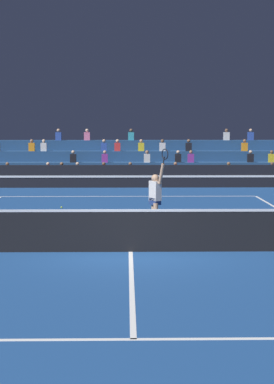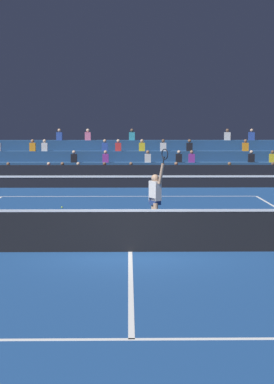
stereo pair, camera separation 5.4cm
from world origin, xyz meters
name	(u,v)px [view 1 (the left image)]	position (x,y,z in m)	size (l,w,h in m)	color
ground_plane	(131,252)	(0.00, 0.00, 0.00)	(120.00, 120.00, 0.00)	navy
court_lines	(131,252)	(0.00, 0.00, 0.00)	(11.10, 23.90, 0.01)	white
tennis_net	(131,230)	(0.00, 0.00, 0.54)	(12.00, 0.10, 1.10)	black
sponsor_banner_wall	(129,176)	(0.00, 15.73, 0.55)	(18.00, 0.26, 1.10)	black
bleacher_stand	(128,166)	(0.00, 18.89, 0.83)	(17.73, 3.80, 2.83)	navy
tennis_player	(155,200)	(0.73, 2.58, 0.99)	(0.54, 0.82, 2.49)	tan
tennis_ball	(62,207)	(-2.52, 8.11, 0.03)	(0.07, 0.07, 0.07)	#C6DB33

